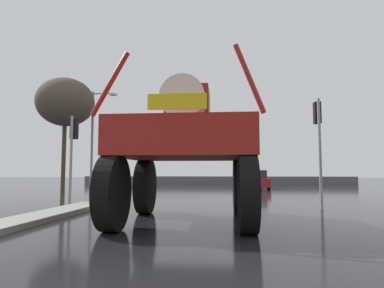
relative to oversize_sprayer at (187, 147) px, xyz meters
name	(u,v)px	position (x,y,z in m)	size (l,w,h in m)	color
ground_plane	(208,194)	(0.01, 11.33, -2.11)	(120.00, 120.00, 0.00)	black
median_island	(16,222)	(-4.34, -1.07, -2.03)	(1.12, 10.41, 0.15)	gray
oversize_sprayer	(187,147)	(0.00, 0.00, 0.00)	(4.12, 5.22, 4.35)	black
sedan_ahead	(254,180)	(3.38, 18.44, -1.39)	(2.33, 4.30, 1.52)	maroon
traffic_signal_near_left	(73,140)	(-5.19, 3.79, 0.59)	(0.24, 0.54, 3.70)	gray
traffic_signal_near_right	(318,128)	(4.65, 3.79, 0.95)	(0.24, 0.54, 4.19)	gray
streetlight_far_left	(94,135)	(-8.67, 14.42, 2.04)	(1.93, 0.24, 7.41)	gray
bare_tree_left	(65,102)	(-10.02, 12.50, 4.11)	(3.96, 3.96, 7.93)	#473828
roadside_barrier	(216,181)	(0.01, 26.28, -1.66)	(28.93, 0.24, 0.90)	#59595B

